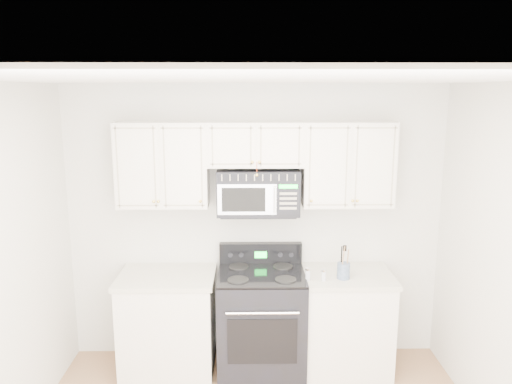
{
  "coord_description": "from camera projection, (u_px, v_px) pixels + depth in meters",
  "views": [
    {
      "loc": [
        -0.06,
        -2.8,
        2.55
      ],
      "look_at": [
        0.0,
        1.3,
        1.7
      ],
      "focal_mm": 35.0,
      "sensor_mm": 36.0,
      "label": 1
    }
  ],
  "objects": [
    {
      "name": "range",
      "position": [
        261.0,
        320.0,
        4.55
      ],
      "size": [
        0.78,
        0.71,
        1.12
      ],
      "color": "black",
      "rests_on": "ground"
    },
    {
      "name": "utensil_crock",
      "position": [
        343.0,
        270.0,
        4.36
      ],
      "size": [
        0.11,
        0.11,
        0.3
      ],
      "color": "slate",
      "rests_on": "base_cabinet_right"
    },
    {
      "name": "upper_cabinets",
      "position": [
        255.0,
        160.0,
        4.42
      ],
      "size": [
        2.44,
        0.37,
        0.75
      ],
      "color": "beige",
      "rests_on": "ground"
    },
    {
      "name": "microwave",
      "position": [
        258.0,
        192.0,
        4.45
      ],
      "size": [
        0.73,
        0.41,
        0.4
      ],
      "color": "black",
      "rests_on": "ground"
    },
    {
      "name": "shaker_pepper",
      "position": [
        324.0,
        275.0,
        4.31
      ],
      "size": [
        0.04,
        0.04,
        0.1
      ],
      "color": "#B5B5C2",
      "rests_on": "base_cabinet_right"
    },
    {
      "name": "shaker_salt",
      "position": [
        308.0,
        274.0,
        4.32
      ],
      "size": [
        0.05,
        0.05,
        0.11
      ],
      "color": "#B5B5C2",
      "rests_on": "base_cabinet_right"
    },
    {
      "name": "base_cabinet_right",
      "position": [
        343.0,
        324.0,
        4.59
      ],
      "size": [
        0.86,
        0.65,
        0.92
      ],
      "color": "beige",
      "rests_on": "ground"
    },
    {
      "name": "room",
      "position": [
        259.0,
        301.0,
        2.99
      ],
      "size": [
        3.51,
        3.51,
        2.61
      ],
      "color": "#926343",
      "rests_on": "ground"
    },
    {
      "name": "base_cabinet_left",
      "position": [
        169.0,
        325.0,
        4.57
      ],
      "size": [
        0.86,
        0.65,
        0.92
      ],
      "color": "beige",
      "rests_on": "ground"
    }
  ]
}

